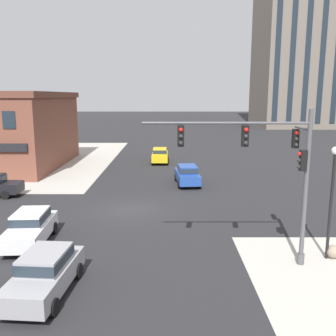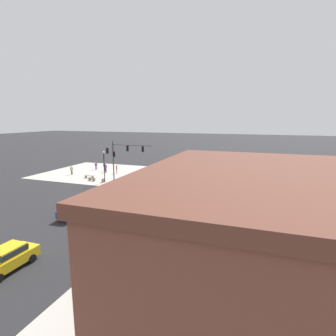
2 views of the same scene
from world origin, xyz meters
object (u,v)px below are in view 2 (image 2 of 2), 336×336
(pedestrian_with_bag, at_px, (106,168))
(car_main_southbound_near, at_px, (325,225))
(car_cross_eastbound, at_px, (75,208))
(street_lamp_corner_near, at_px, (104,163))
(car_main_northbound_near, at_px, (184,187))
(bollard_sphere_curb_c, at_px, (90,179))
(car_main_mid, at_px, (7,258))
(bollard_sphere_curb_b, at_px, (94,179))
(car_cross_westbound, at_px, (179,178))
(pedestrian_walking_east, at_px, (96,165))
(car_parked_curb, at_px, (187,171))
(bench_near_signal, at_px, (89,176))
(pedestrian_near_bench, at_px, (72,170))
(pedestrian_at_curb, at_px, (117,168))
(pedestrian_by_lamp, at_px, (105,166))
(bollard_sphere_curb_a, at_px, (103,180))
(car_main_southbound_far, at_px, (218,212))
(traffic_signal_main, at_px, (120,156))

(pedestrian_with_bag, relative_size, car_main_southbound_near, 0.38)
(car_cross_eastbound, bearing_deg, street_lamp_corner_near, -68.65)
(car_main_northbound_near, relative_size, car_cross_eastbound, 0.99)
(bollard_sphere_curb_c, distance_m, car_main_mid, 28.04)
(bollard_sphere_curb_b, height_order, car_cross_westbound, car_cross_westbound)
(bollard_sphere_curb_c, height_order, pedestrian_walking_east, pedestrian_walking_east)
(pedestrian_with_bag, distance_m, car_parked_curb, 16.15)
(bench_near_signal, bearing_deg, street_lamp_corner_near, 157.70)
(car_parked_curb, xyz_separation_m, car_main_mid, (3.20, 35.30, 0.00))
(bollard_sphere_curb_c, relative_size, pedestrian_with_bag, 0.37)
(pedestrian_near_bench, bearing_deg, bollard_sphere_curb_c, 154.05)
(pedestrian_near_bench, relative_size, pedestrian_at_curb, 0.98)
(pedestrian_by_lamp, relative_size, car_cross_eastbound, 0.39)
(bollard_sphere_curb_a, height_order, pedestrian_at_curb, pedestrian_at_curb)
(pedestrian_near_bench, bearing_deg, car_main_southbound_near, 160.31)
(pedestrian_at_curb, distance_m, car_parked_curb, 13.68)
(bollard_sphere_curb_b, height_order, car_main_southbound_far, car_main_southbound_far)
(street_lamp_corner_near, distance_m, car_main_mid, 26.88)
(traffic_signal_main, distance_m, car_cross_westbound, 10.40)
(car_parked_curb, bearing_deg, car_main_southbound_far, 114.08)
(traffic_signal_main, xyz_separation_m, bollard_sphere_curb_a, (3.11, 0.42, -4.27))
(bollard_sphere_curb_c, relative_size, car_main_northbound_near, 0.14)
(pedestrian_at_curb, relative_size, street_lamp_corner_near, 0.33)
(pedestrian_walking_east, bearing_deg, car_main_southbound_near, 152.30)
(bollard_sphere_curb_c, distance_m, pedestrian_by_lamp, 8.67)
(bench_near_signal, relative_size, car_cross_westbound, 0.40)
(car_cross_eastbound, bearing_deg, car_parked_curb, -103.19)
(pedestrian_with_bag, bearing_deg, traffic_signal_main, 136.96)
(traffic_signal_main, bearing_deg, street_lamp_corner_near, 8.18)
(car_parked_curb, bearing_deg, car_cross_westbound, 94.82)
(pedestrian_with_bag, relative_size, car_parked_curb, 0.39)
(bollard_sphere_curb_c, distance_m, car_cross_eastbound, 17.41)
(bollard_sphere_curb_c, distance_m, car_main_southbound_near, 35.74)
(bollard_sphere_curb_a, xyz_separation_m, pedestrian_with_bag, (4.02, -7.09, 0.68))
(bollard_sphere_curb_b, xyz_separation_m, pedestrian_walking_east, (5.91, -9.28, 0.60))
(bench_near_signal, bearing_deg, bollard_sphere_curb_a, 156.03)
(bollard_sphere_curb_c, xyz_separation_m, car_main_northbound_near, (-17.61, 2.00, 0.60))
(bollard_sphere_curb_c, xyz_separation_m, car_parked_curb, (-14.66, -9.72, 0.60))
(traffic_signal_main, distance_m, pedestrian_walking_east, 14.54)
(bench_near_signal, bearing_deg, car_cross_westbound, -175.35)
(pedestrian_walking_east, bearing_deg, car_cross_westbound, 163.19)
(bollard_sphere_curb_b, distance_m, pedestrian_at_curb, 7.08)
(car_main_southbound_far, bearing_deg, pedestrian_by_lamp, -36.39)
(street_lamp_corner_near, bearing_deg, pedestrian_with_bag, -58.54)
(bollard_sphere_curb_c, height_order, pedestrian_near_bench, pedestrian_near_bench)
(pedestrian_by_lamp, bearing_deg, bollard_sphere_curb_b, 111.28)
(pedestrian_near_bench, relative_size, car_main_northbound_near, 0.38)
(traffic_signal_main, distance_m, street_lamp_corner_near, 3.11)
(pedestrian_walking_east, relative_size, car_parked_curb, 0.37)
(car_parked_curb, bearing_deg, street_lamp_corner_near, 40.48)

